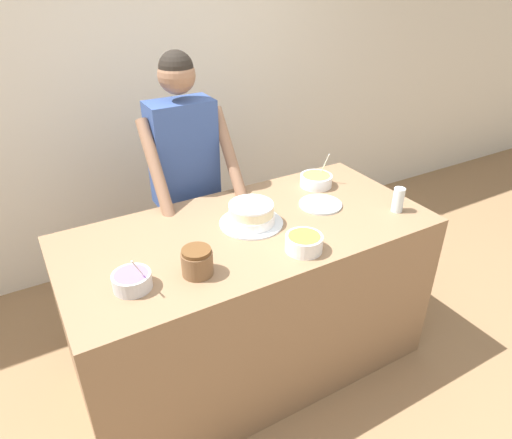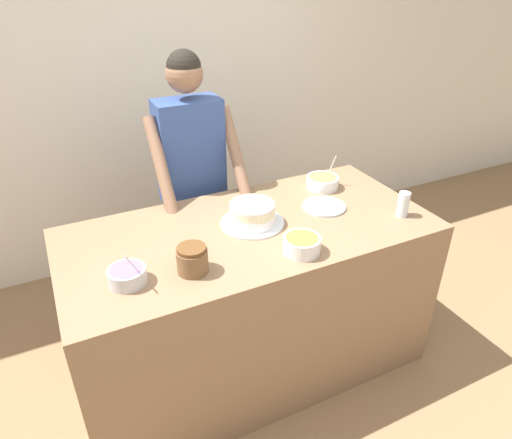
{
  "view_description": "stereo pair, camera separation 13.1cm",
  "coord_description": "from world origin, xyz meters",
  "px_view_note": "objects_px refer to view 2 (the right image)",
  "views": [
    {
      "loc": [
        -0.97,
        -1.3,
        2.14
      ],
      "look_at": [
        0.01,
        0.41,
        1.01
      ],
      "focal_mm": 32.0,
      "sensor_mm": 36.0,
      "label": 1
    },
    {
      "loc": [
        -0.86,
        -1.36,
        2.14
      ],
      "look_at": [
        0.01,
        0.41,
        1.01
      ],
      "focal_mm": 32.0,
      "sensor_mm": 36.0,
      "label": 2
    }
  ],
  "objects_px": {
    "frosting_bowl_purple": "(127,275)",
    "frosting_bowl_yellow": "(322,182)",
    "stoneware_jar": "(192,259)",
    "frosting_bowl_orange": "(302,244)",
    "person_baker": "(192,166)",
    "ceramic_plate": "(324,206)",
    "drinking_glass": "(403,204)",
    "cake": "(252,215)"
  },
  "relations": [
    {
      "from": "cake",
      "to": "frosting_bowl_purple",
      "type": "height_order",
      "value": "frosting_bowl_purple"
    },
    {
      "from": "frosting_bowl_purple",
      "to": "ceramic_plate",
      "type": "height_order",
      "value": "frosting_bowl_purple"
    },
    {
      "from": "person_baker",
      "to": "ceramic_plate",
      "type": "distance_m",
      "value": 0.84
    },
    {
      "from": "drinking_glass",
      "to": "ceramic_plate",
      "type": "height_order",
      "value": "drinking_glass"
    },
    {
      "from": "frosting_bowl_yellow",
      "to": "drinking_glass",
      "type": "bearing_deg",
      "value": -68.19
    },
    {
      "from": "frosting_bowl_orange",
      "to": "stoneware_jar",
      "type": "distance_m",
      "value": 0.51
    },
    {
      "from": "person_baker",
      "to": "frosting_bowl_purple",
      "type": "relative_size",
      "value": 9.49
    },
    {
      "from": "drinking_glass",
      "to": "ceramic_plate",
      "type": "distance_m",
      "value": 0.42
    },
    {
      "from": "drinking_glass",
      "to": "person_baker",
      "type": "bearing_deg",
      "value": 134.28
    },
    {
      "from": "person_baker",
      "to": "stoneware_jar",
      "type": "distance_m",
      "value": 0.93
    },
    {
      "from": "person_baker",
      "to": "stoneware_jar",
      "type": "xyz_separation_m",
      "value": [
        -0.3,
        -0.87,
        -0.05
      ]
    },
    {
      "from": "cake",
      "to": "frosting_bowl_orange",
      "type": "distance_m",
      "value": 0.35
    },
    {
      "from": "frosting_bowl_purple",
      "to": "cake",
      "type": "bearing_deg",
      "value": 17.42
    },
    {
      "from": "frosting_bowl_yellow",
      "to": "ceramic_plate",
      "type": "height_order",
      "value": "frosting_bowl_yellow"
    },
    {
      "from": "frosting_bowl_purple",
      "to": "frosting_bowl_yellow",
      "type": "height_order",
      "value": "frosting_bowl_yellow"
    },
    {
      "from": "frosting_bowl_yellow",
      "to": "frosting_bowl_orange",
      "type": "height_order",
      "value": "frosting_bowl_yellow"
    },
    {
      "from": "frosting_bowl_orange",
      "to": "ceramic_plate",
      "type": "distance_m",
      "value": 0.47
    },
    {
      "from": "person_baker",
      "to": "frosting_bowl_purple",
      "type": "height_order",
      "value": "person_baker"
    },
    {
      "from": "person_baker",
      "to": "frosting_bowl_yellow",
      "type": "relative_size",
      "value": 8.84
    },
    {
      "from": "frosting_bowl_purple",
      "to": "ceramic_plate",
      "type": "xyz_separation_m",
      "value": [
        1.13,
        0.2,
        -0.03
      ]
    },
    {
      "from": "stoneware_jar",
      "to": "frosting_bowl_purple",
      "type": "bearing_deg",
      "value": 171.26
    },
    {
      "from": "frosting_bowl_orange",
      "to": "drinking_glass",
      "type": "xyz_separation_m",
      "value": [
        0.66,
        0.06,
        0.03
      ]
    },
    {
      "from": "frosting_bowl_orange",
      "to": "stoneware_jar",
      "type": "xyz_separation_m",
      "value": [
        -0.51,
        0.08,
        0.02
      ]
    },
    {
      "from": "frosting_bowl_purple",
      "to": "frosting_bowl_yellow",
      "type": "relative_size",
      "value": 0.93
    },
    {
      "from": "frosting_bowl_yellow",
      "to": "frosting_bowl_orange",
      "type": "bearing_deg",
      "value": -130.97
    },
    {
      "from": "stoneware_jar",
      "to": "drinking_glass",
      "type": "bearing_deg",
      "value": -0.75
    },
    {
      "from": "person_baker",
      "to": "cake",
      "type": "height_order",
      "value": "person_baker"
    },
    {
      "from": "frosting_bowl_orange",
      "to": "ceramic_plate",
      "type": "height_order",
      "value": "frosting_bowl_orange"
    },
    {
      "from": "person_baker",
      "to": "drinking_glass",
      "type": "distance_m",
      "value": 1.24
    },
    {
      "from": "stoneware_jar",
      "to": "frosting_bowl_orange",
      "type": "bearing_deg",
      "value": -8.94
    },
    {
      "from": "frosting_bowl_purple",
      "to": "person_baker",
      "type": "bearing_deg",
      "value": 55.08
    },
    {
      "from": "person_baker",
      "to": "drinking_glass",
      "type": "relative_size",
      "value": 12.67
    },
    {
      "from": "frosting_bowl_purple",
      "to": "frosting_bowl_orange",
      "type": "distance_m",
      "value": 0.79
    },
    {
      "from": "person_baker",
      "to": "ceramic_plate",
      "type": "relative_size",
      "value": 7.2
    },
    {
      "from": "cake",
      "to": "person_baker",
      "type": "bearing_deg",
      "value": 100.13
    },
    {
      "from": "cake",
      "to": "ceramic_plate",
      "type": "height_order",
      "value": "cake"
    },
    {
      "from": "drinking_glass",
      "to": "ceramic_plate",
      "type": "xyz_separation_m",
      "value": [
        -0.32,
        0.26,
        -0.06
      ]
    },
    {
      "from": "frosting_bowl_orange",
      "to": "ceramic_plate",
      "type": "xyz_separation_m",
      "value": [
        0.34,
        0.32,
        -0.04
      ]
    },
    {
      "from": "frosting_bowl_purple",
      "to": "frosting_bowl_yellow",
      "type": "distance_m",
      "value": 1.33
    },
    {
      "from": "frosting_bowl_purple",
      "to": "ceramic_plate",
      "type": "relative_size",
      "value": 0.76
    },
    {
      "from": "drinking_glass",
      "to": "frosting_bowl_orange",
      "type": "bearing_deg",
      "value": -174.45
    },
    {
      "from": "person_baker",
      "to": "drinking_glass",
      "type": "xyz_separation_m",
      "value": [
        0.87,
        -0.89,
        -0.04
      ]
    }
  ]
}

